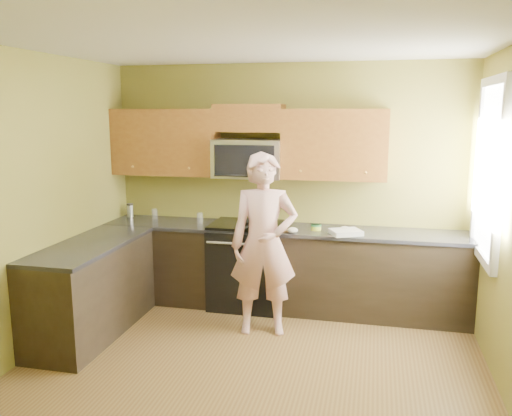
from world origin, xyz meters
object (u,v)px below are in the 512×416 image
(microwave, at_px, (249,177))
(frying_pan, at_px, (254,226))
(travel_mug, at_px, (130,217))
(stove, at_px, (246,265))
(woman, at_px, (264,244))
(butter_tub, at_px, (316,230))

(microwave, xyz_separation_m, frying_pan, (0.12, -0.23, -0.50))
(travel_mug, bearing_deg, frying_pan, -10.37)
(stove, bearing_deg, travel_mug, 172.96)
(microwave, distance_m, woman, 1.02)
(butter_tub, distance_m, travel_mug, 2.27)
(stove, bearing_deg, woman, -62.42)
(frying_pan, height_order, travel_mug, travel_mug)
(butter_tub, bearing_deg, microwave, 168.77)
(stove, bearing_deg, butter_tub, -2.21)
(frying_pan, bearing_deg, stove, 145.46)
(butter_tub, bearing_deg, stove, 177.79)
(frying_pan, xyz_separation_m, butter_tub, (0.66, 0.08, -0.03))
(frying_pan, xyz_separation_m, travel_mug, (-1.60, 0.29, -0.03))
(microwave, bearing_deg, frying_pan, -63.20)
(stove, xyz_separation_m, butter_tub, (0.78, -0.03, 0.45))
(woman, bearing_deg, travel_mug, 142.74)
(stove, relative_size, frying_pan, 2.02)
(microwave, relative_size, frying_pan, 1.62)
(woman, xyz_separation_m, butter_tub, (0.44, 0.63, 0.02))
(woman, bearing_deg, microwave, 101.19)
(microwave, bearing_deg, woman, -66.30)
(stove, relative_size, woman, 0.53)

